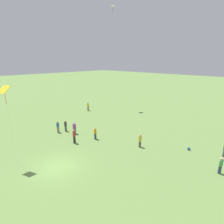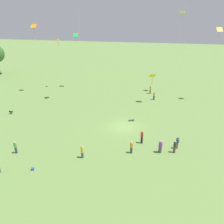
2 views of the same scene
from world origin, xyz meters
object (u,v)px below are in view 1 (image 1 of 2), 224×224
Objects in this scene: person_9 at (58,127)px; person_5 at (140,140)px; person_1 at (221,165)px; picnic_bag_0 at (189,149)px; person_8 at (74,136)px; person_6 at (74,128)px; kite_1 at (4,92)px; person_2 at (88,107)px; person_0 at (66,126)px; person_10 at (95,133)px; kite_0 at (113,14)px.

person_5 is at bearing -40.56° from person_9.
person_1 is 4.51× the size of picnic_bag_0.
person_1 is at bearing 141.68° from person_8.
person_8 is at bearing -43.78° from person_6.
kite_1 reaches higher than person_5.
person_2 is 0.22× the size of kite_1.
person_8 reaches higher than person_2.
kite_1 reaches higher than person_2.
person_1 is at bearing 130.61° from person_0.
person_5 is 9.66m from person_6.
person_6 is 15.28m from picnic_bag_0.
person_2 is 1.04× the size of person_10.
person_10 is 11.76m from picnic_bag_0.
person_1 is 0.91× the size of person_8.
person_8 is 26.20m from kite_0.
person_9 is (10.25, 5.87, -0.01)m from person_2.
person_5 is 0.22× the size of kite_1.
person_2 reaches higher than person_10.
person_6 is at bearing -94.32° from person_8.
picnic_bag_0 is at bearing -64.34° from person_1.
kite_0 is at bearing 41.58° from person_2.
person_5 is 6.07m from person_10.
person_2 reaches higher than person_1.
kite_0 is 2.57× the size of kite_1.
kite_1 is (12.61, -15.57, 6.60)m from person_1.
person_10 is (-2.33, 5.61, -0.01)m from person_9.
kite_0 is (-16.39, -4.65, 18.07)m from person_9.
kite_0 is (-10.84, -24.27, 18.04)m from person_1.
person_9 is 17.79m from picnic_bag_0.
person_9 is at bearing 145.35° from kite_1.
kite_0 is (-15.34, -5.01, 18.05)m from person_0.
kite_0 reaches higher than person_8.
picnic_bag_0 is (-6.67, 13.73, -0.70)m from person_6.
kite_1 reaches higher than person_10.
person_5 reaches higher than person_9.
person_6 reaches higher than person_1.
person_0 is 1.04× the size of person_10.
kite_0 reaches higher than person_6.
person_0 is 17.01m from picnic_bag_0.
picnic_bag_0 is at bearing -105.66° from person_10.
kite_1 is (11.71, -7.15, 6.58)m from person_5.
person_1 is 1.00× the size of person_9.
person_1 is at bearing 56.30° from picnic_bag_0.
person_2 is 21.82m from picnic_bag_0.
person_2 is 0.99× the size of person_5.
picnic_bag_0 is at bearing -36.08° from person_9.
kite_0 is at bearing -54.69° from person_1.
kite_0 reaches higher than person_0.
picnic_bag_0 is (-8.38, 11.26, -0.79)m from person_8.
person_2 is 11.81m from person_9.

